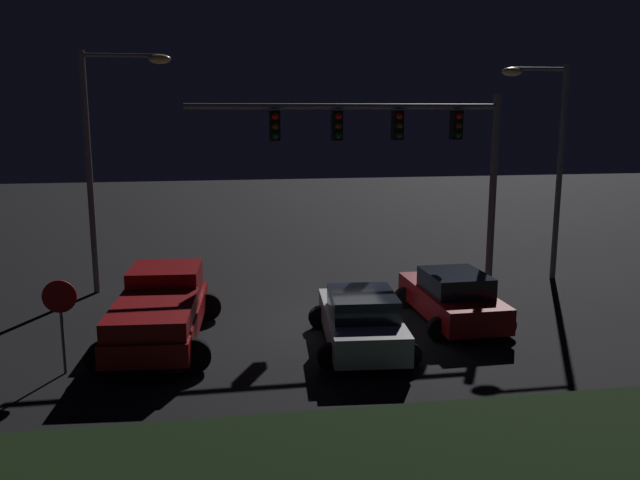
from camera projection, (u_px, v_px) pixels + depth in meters
ground_plane at (341, 324)px, 18.81m from camera, size 80.00×80.00×0.00m
grass_median at (436, 477)px, 10.90m from camera, size 26.74×5.33×0.10m
pickup_truck at (161, 306)px, 17.17m from camera, size 3.15×5.54×1.80m
car_sedan at (361, 320)px, 16.84m from camera, size 2.72×4.53×1.51m
car_sedan_far at (452, 297)px, 18.86m from camera, size 2.53×4.43×1.51m
traffic_signal_gantry at (398, 140)px, 21.54m from camera, size 10.32×0.56×6.50m
street_lamp_left at (106, 142)px, 21.23m from camera, size 2.84×0.44×7.83m
street_lamp_right at (548, 146)px, 22.96m from camera, size 2.44×0.44×7.50m
stop_sign at (60, 309)px, 15.00m from camera, size 0.76×0.08×2.23m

